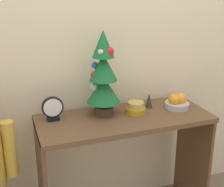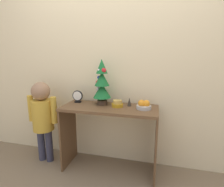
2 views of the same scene
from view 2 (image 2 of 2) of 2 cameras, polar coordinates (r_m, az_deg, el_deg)
The scene contains 9 objects.
ground_plane at distance 2.06m, azimuth -2.52°, elevation -26.54°, with size 12.00×12.00×0.00m, color #7A664C.
back_wall at distance 2.06m, azimuth 0.95°, elevation 11.06°, with size 7.00×0.05×2.50m, color beige.
console_table at distance 1.95m, azimuth -0.87°, elevation -9.58°, with size 1.04×0.42×0.75m.
mini_tree at distance 1.94m, azimuth -3.32°, elevation 3.50°, with size 0.20×0.20×0.51m.
fruit_bowl at distance 1.84m, azimuth 10.35°, elevation -3.83°, with size 0.15×0.15×0.10m.
singing_bowl at distance 1.89m, azimuth 1.76°, elevation -3.38°, with size 0.12×0.12×0.07m.
desk_clock at distance 2.09m, azimuth -11.15°, elevation -0.99°, with size 0.12×0.04×0.14m.
figurine at distance 1.92m, azimuth 5.69°, elevation -2.71°, with size 0.05×0.05×0.09m.
child_figure at distance 2.26m, azimuth -21.72°, elevation -6.10°, with size 0.38×0.24×1.00m.
Camera 2 is at (0.47, -1.54, 1.28)m, focal length 28.00 mm.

